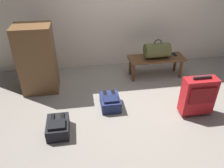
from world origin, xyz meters
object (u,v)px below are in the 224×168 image
(cell_phone, at_px, (174,54))
(backpack_navy, at_px, (110,102))
(duffel_bag_olive, at_px, (157,50))
(backpack_dark, at_px, (58,127))
(bench, at_px, (156,60))
(suitcase_upright_red, at_px, (198,95))
(side_cabinet, at_px, (37,60))

(cell_phone, distance_m, backpack_navy, 1.61)
(duffel_bag_olive, xyz_separation_m, backpack_navy, (-0.96, -0.81, -0.42))
(backpack_navy, relative_size, backpack_dark, 1.00)
(cell_phone, bearing_deg, bench, -170.62)
(cell_phone, height_order, backpack_navy, cell_phone)
(duffel_bag_olive, relative_size, backpack_dark, 1.16)
(cell_phone, height_order, suitcase_upright_red, suitcase_upright_red)
(duffel_bag_olive, relative_size, side_cabinet, 0.40)
(backpack_navy, relative_size, side_cabinet, 0.35)
(suitcase_upright_red, height_order, backpack_dark, suitcase_upright_red)
(suitcase_upright_red, bearing_deg, duffel_bag_olive, 100.83)
(cell_phone, relative_size, backpack_dark, 0.38)
(backpack_navy, bearing_deg, backpack_dark, -149.79)
(suitcase_upright_red, bearing_deg, backpack_dark, -177.46)
(suitcase_upright_red, bearing_deg, backpack_navy, 163.56)
(cell_phone, bearing_deg, suitcase_upright_red, -96.76)
(suitcase_upright_red, relative_size, backpack_navy, 1.64)
(bench, relative_size, side_cabinet, 0.91)
(duffel_bag_olive, distance_m, cell_phone, 0.39)
(bench, distance_m, side_cabinet, 2.04)
(cell_phone, bearing_deg, backpack_dark, -147.83)
(cell_phone, xyz_separation_m, side_cabinet, (-2.38, -0.20, 0.17))
(suitcase_upright_red, distance_m, backpack_navy, 1.25)
(side_cabinet, bearing_deg, duffel_bag_olive, 3.95)
(duffel_bag_olive, distance_m, backpack_dark, 2.14)
(backpack_dark, distance_m, side_cabinet, 1.23)
(bench, distance_m, cell_phone, 0.37)
(bench, distance_m, backpack_dark, 2.12)
(suitcase_upright_red, height_order, side_cabinet, side_cabinet)
(bench, distance_m, suitcase_upright_red, 1.17)
(duffel_bag_olive, bearing_deg, suitcase_upright_red, -79.17)
(suitcase_upright_red, xyz_separation_m, backpack_navy, (-1.18, 0.35, -0.23))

